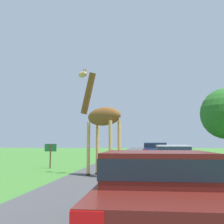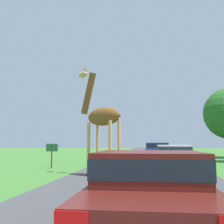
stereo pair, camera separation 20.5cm
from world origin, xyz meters
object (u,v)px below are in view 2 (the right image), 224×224
(giraffe_near_road, at_px, (101,117))
(sign_post, at_px, (52,151))
(car_queue_left, at_px, (174,157))
(car_lead_maroon, at_px, (150,188))
(car_queue_right, at_px, (157,151))

(giraffe_near_road, xyz_separation_m, sign_post, (-3.47, 3.38, -1.65))
(giraffe_near_road, relative_size, car_queue_left, 1.17)
(car_lead_maroon, xyz_separation_m, car_queue_right, (0.75, 18.53, 0.09))
(car_queue_right, bearing_deg, giraffe_near_road, -104.69)
(car_queue_right, bearing_deg, car_queue_left, -85.83)
(giraffe_near_road, bearing_deg, car_lead_maroon, -128.14)
(car_queue_left, bearing_deg, giraffe_near_road, -141.39)
(car_lead_maroon, relative_size, car_queue_left, 0.95)
(giraffe_near_road, distance_m, car_queue_right, 11.41)
(giraffe_near_road, bearing_deg, car_queue_right, 21.75)
(giraffe_near_road, height_order, sign_post, giraffe_near_road)
(giraffe_near_road, distance_m, car_lead_maroon, 8.14)
(car_queue_right, bearing_deg, sign_post, -130.06)
(car_lead_maroon, bearing_deg, car_queue_left, 82.62)
(giraffe_near_road, xyz_separation_m, car_queue_right, (2.86, 10.90, -1.83))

